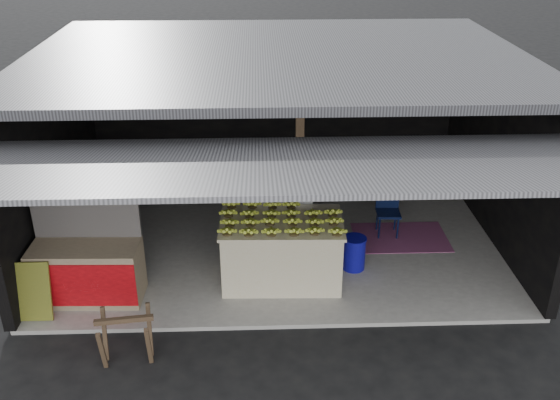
{
  "coord_description": "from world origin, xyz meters",
  "views": [
    {
      "loc": [
        -0.29,
        -6.51,
        5.07
      ],
      "look_at": [
        0.0,
        1.56,
        1.1
      ],
      "focal_mm": 40.0,
      "sensor_mm": 36.0,
      "label": 1
    }
  ],
  "objects_px": {
    "neighbor_stall": "(87,269)",
    "sawhorse": "(126,334)",
    "white_crate": "(280,217)",
    "water_barrel": "(354,254)",
    "plastic_chair": "(388,207)",
    "banana_table": "(281,250)"
  },
  "relations": [
    {
      "from": "neighbor_stall",
      "to": "plastic_chair",
      "type": "distance_m",
      "value": 4.73
    },
    {
      "from": "neighbor_stall",
      "to": "water_barrel",
      "type": "distance_m",
      "value": 3.78
    },
    {
      "from": "neighbor_stall",
      "to": "plastic_chair",
      "type": "height_order",
      "value": "neighbor_stall"
    },
    {
      "from": "banana_table",
      "to": "white_crate",
      "type": "height_order",
      "value": "white_crate"
    },
    {
      "from": "white_crate",
      "to": "water_barrel",
      "type": "xyz_separation_m",
      "value": [
        1.08,
        -0.65,
        -0.3
      ]
    },
    {
      "from": "sawhorse",
      "to": "plastic_chair",
      "type": "height_order",
      "value": "plastic_chair"
    },
    {
      "from": "sawhorse",
      "to": "water_barrel",
      "type": "bearing_deg",
      "value": 25.6
    },
    {
      "from": "neighbor_stall",
      "to": "sawhorse",
      "type": "height_order",
      "value": "neighbor_stall"
    },
    {
      "from": "white_crate",
      "to": "plastic_chair",
      "type": "relative_size",
      "value": 1.35
    },
    {
      "from": "white_crate",
      "to": "water_barrel",
      "type": "relative_size",
      "value": 2.23
    },
    {
      "from": "white_crate",
      "to": "plastic_chair",
      "type": "bearing_deg",
      "value": 15.19
    },
    {
      "from": "white_crate",
      "to": "plastic_chair",
      "type": "xyz_separation_m",
      "value": [
        1.77,
        0.43,
        -0.07
      ]
    },
    {
      "from": "banana_table",
      "to": "sawhorse",
      "type": "bearing_deg",
      "value": -137.36
    },
    {
      "from": "sawhorse",
      "to": "plastic_chair",
      "type": "xyz_separation_m",
      "value": [
        3.68,
        2.98,
        0.12
      ]
    },
    {
      "from": "white_crate",
      "to": "water_barrel",
      "type": "distance_m",
      "value": 1.29
    },
    {
      "from": "banana_table",
      "to": "plastic_chair",
      "type": "distance_m",
      "value": 2.22
    },
    {
      "from": "water_barrel",
      "to": "plastic_chair",
      "type": "bearing_deg",
      "value": 57.2
    },
    {
      "from": "neighbor_stall",
      "to": "sawhorse",
      "type": "bearing_deg",
      "value": -58.4
    },
    {
      "from": "banana_table",
      "to": "plastic_chair",
      "type": "relative_size",
      "value": 2.18
    },
    {
      "from": "sawhorse",
      "to": "white_crate",
      "type": "bearing_deg",
      "value": 46.26
    },
    {
      "from": "sawhorse",
      "to": "water_barrel",
      "type": "height_order",
      "value": "sawhorse"
    },
    {
      "from": "banana_table",
      "to": "white_crate",
      "type": "relative_size",
      "value": 1.61
    }
  ]
}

